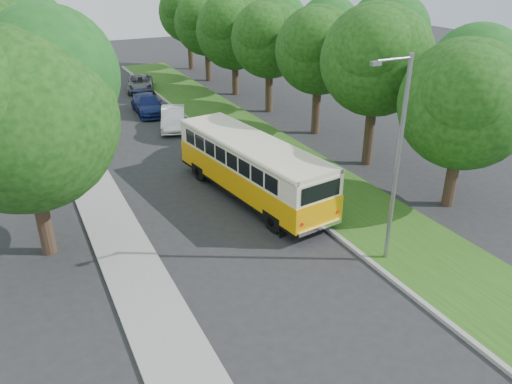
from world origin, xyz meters
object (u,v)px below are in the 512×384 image
vintage_bus (252,169)px  car_white (173,118)px  lamppost_near (396,157)px  car_grey (140,83)px  car_silver (236,168)px  car_blue (148,104)px  lamppost_far (66,83)px

vintage_bus → car_white: 12.37m
lamppost_near → car_grey: (-1.47, 31.36, -3.71)m
car_white → lamppost_near: bearing=-65.0°
car_silver → car_grey: size_ratio=0.76×
lamppost_near → car_grey: size_ratio=1.68×
lamppost_near → car_blue: size_ratio=1.67×
car_silver → car_grey: (0.39, 21.44, 0.04)m
lamppost_far → car_white: (6.73, 1.25, -3.38)m
lamppost_far → car_silver: lamppost_far is taller
lamppost_near → lamppost_far: bearing=115.7°
car_silver → car_blue: car_blue is taller
car_grey → car_blue: bearing=-85.9°
lamppost_near → vintage_bus: size_ratio=0.78×
vintage_bus → car_grey: 23.98m
lamppost_far → car_grey: 15.25m
car_silver → car_white: car_white is taller
lamppost_near → lamppost_far: 20.53m
lamppost_near → car_silver: bearing=100.6°
lamppost_far → car_white: bearing=10.5°
lamppost_near → car_silver: (-1.86, 9.91, -3.75)m
vintage_bus → car_blue: bearing=84.3°
lamppost_far → car_silver: 11.65m
lamppost_far → car_white: 7.63m
vintage_bus → car_grey: vintage_bus is taller
lamppost_far → car_silver: size_ratio=2.06×
lamppost_near → vintage_bus: (-2.15, 7.40, -2.85)m
lamppost_near → lamppost_far: (-8.91, 18.50, -0.25)m
car_blue → vintage_bus: bearing=-84.5°
car_grey → lamppost_near: bearing=-72.9°
lamppost_far → vintage_bus: 13.25m
car_grey → car_white: bearing=-79.1°
lamppost_near → car_blue: 24.59m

